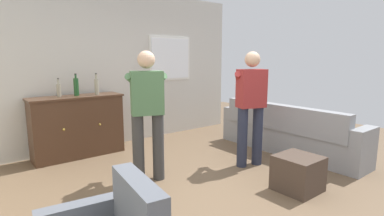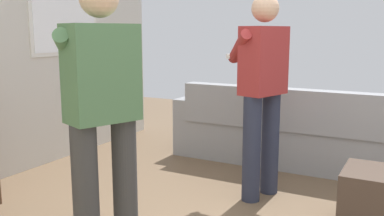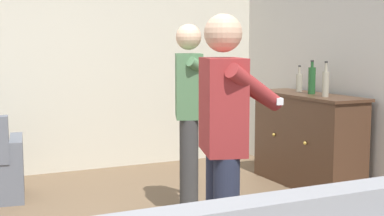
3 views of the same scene
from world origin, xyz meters
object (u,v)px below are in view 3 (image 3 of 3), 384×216
(bottle_liquor_amber, at_px, (312,80))
(person_standing_right, at_px, (224,143))
(person_standing_left, at_px, (190,111))
(bottle_wine_green, at_px, (299,82))
(sideboard_cabinet, at_px, (307,140))
(bottle_spirits_clear, at_px, (326,83))

(bottle_liquor_amber, xyz_separation_m, person_standing_right, (1.84, -2.03, -0.20))
(person_standing_left, bearing_deg, bottle_wine_green, 111.65)
(bottle_liquor_amber, height_order, person_standing_right, person_standing_right)
(sideboard_cabinet, xyz_separation_m, bottle_wine_green, (-0.23, 0.05, 0.60))
(bottle_spirits_clear, bearing_deg, person_standing_left, -87.15)
(bottle_wine_green, height_order, bottle_liquor_amber, bottle_liquor_amber)
(sideboard_cabinet, bearing_deg, bottle_wine_green, 167.04)
(bottle_liquor_amber, bearing_deg, bottle_wine_green, 173.57)
(bottle_liquor_amber, distance_m, bottle_spirits_clear, 0.31)
(bottle_spirits_clear, height_order, person_standing_right, person_standing_right)
(bottle_spirits_clear, bearing_deg, bottle_liquor_amber, 167.72)
(bottle_liquor_amber, height_order, person_standing_left, person_standing_left)
(bottle_wine_green, xyz_separation_m, person_standing_right, (2.10, -2.06, -0.16))
(bottle_liquor_amber, xyz_separation_m, person_standing_left, (0.38, -1.58, -0.20))
(sideboard_cabinet, relative_size, person_standing_right, 0.85)
(bottle_wine_green, relative_size, bottle_liquor_amber, 0.82)
(sideboard_cabinet, distance_m, bottle_liquor_amber, 0.64)
(bottle_liquor_amber, relative_size, person_standing_left, 0.21)
(sideboard_cabinet, height_order, person_standing_left, person_standing_left)
(sideboard_cabinet, height_order, bottle_spirits_clear, bottle_spirits_clear)
(bottle_liquor_amber, bearing_deg, person_standing_left, -76.43)
(bottle_spirits_clear, xyz_separation_m, person_standing_left, (0.08, -1.52, -0.19))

